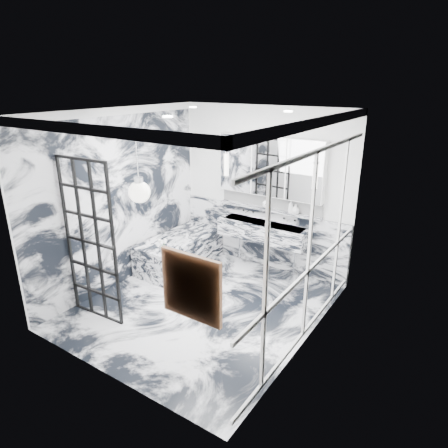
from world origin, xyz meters
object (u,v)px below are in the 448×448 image
Objects in this scene: mirror_cabinet at (270,167)px; bathtub at (180,251)px; crittall_door at (90,242)px; trough_sink at (263,231)px.

bathtub is (-1.32, -0.83, -1.54)m from mirror_cabinet.
bathtub is at bearing -147.94° from mirror_cabinet.
crittall_door is 2.90m from trough_sink.
trough_sink is at bearing 61.20° from crittall_door.
trough_sink is 1.10m from mirror_cabinet.
bathtub is (-1.33, -0.66, -0.45)m from trough_sink.
mirror_cabinet is at bearing 62.60° from crittall_door.
crittall_door is at bearing -115.84° from trough_sink.
bathtub is (-0.07, 1.92, -0.85)m from crittall_door.
crittall_door is 1.41× the size of trough_sink.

